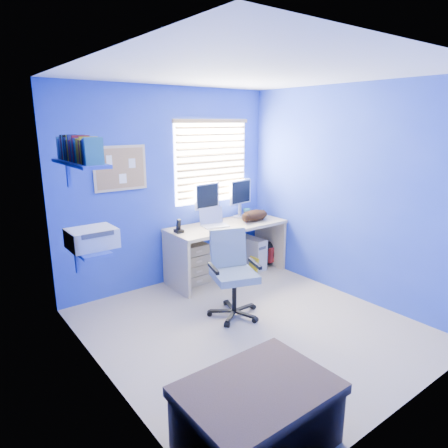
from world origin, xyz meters
TOP-DOWN VIEW (x-y plane):
  - floor at (0.00, 0.00)m, footprint 3.00×3.20m
  - ceiling at (0.00, 0.00)m, footprint 3.00×3.20m
  - wall_back at (0.00, 1.60)m, footprint 3.00×0.01m
  - wall_front at (0.00, -1.60)m, footprint 3.00×0.01m
  - wall_left at (-1.50, 0.00)m, footprint 0.01×3.20m
  - wall_right at (1.50, 0.00)m, footprint 0.01×3.20m
  - desk at (0.66, 1.26)m, footprint 1.64×0.65m
  - laptop at (0.47, 1.27)m, footprint 0.37×0.32m
  - monitor_left at (0.50, 1.50)m, footprint 0.41×0.16m
  - monitor_right at (1.06, 1.47)m, footprint 0.41×0.18m
  - phone at (-0.06, 1.30)m, footprint 0.09×0.11m
  - mug at (1.22, 1.50)m, footprint 0.10×0.09m
  - cd_spindle at (1.24, 1.46)m, footprint 0.13×0.13m
  - cat at (1.09, 1.19)m, footprint 0.47×0.34m
  - tower_pc at (1.15, 1.30)m, footprint 0.22×0.45m
  - drawer_boxes at (0.17, 1.35)m, footprint 0.35×0.28m
  - yellow_book at (1.01, 1.10)m, footprint 0.03×0.17m
  - backpack at (1.43, 1.25)m, footprint 0.36×0.30m
  - bed_corner at (-1.00, -1.21)m, footprint 0.94×0.67m
  - office_chair at (0.04, 0.34)m, footprint 0.69×0.69m
  - window_blinds at (0.65, 1.57)m, footprint 1.15×0.05m
  - corkboard at (-0.65, 1.58)m, footprint 0.64×0.02m
  - wall_shelves at (-1.35, 0.75)m, footprint 0.42×0.90m

SIDE VIEW (x-z plane):
  - floor at x=0.00m, z-range 0.00..0.00m
  - yellow_book at x=1.01m, z-range 0.00..0.24m
  - backpack at x=1.43m, z-range 0.00..0.37m
  - tower_pc at x=1.15m, z-range 0.00..0.45m
  - bed_corner at x=-1.00m, z-range 0.00..0.45m
  - drawer_boxes at x=0.17m, z-range 0.00..0.54m
  - office_chair at x=0.04m, z-range -0.12..0.81m
  - desk at x=0.66m, z-range 0.00..0.74m
  - cd_spindle at x=1.24m, z-range 0.74..0.81m
  - mug at x=1.22m, z-range 0.74..0.84m
  - cat at x=1.09m, z-range 0.74..0.89m
  - phone at x=-0.06m, z-range 0.74..0.91m
  - laptop at x=0.47m, z-range 0.74..0.96m
  - monitor_left at x=0.50m, z-range 0.74..1.28m
  - monitor_right at x=1.06m, z-range 0.74..1.28m
  - wall_back at x=0.00m, z-range 0.00..2.50m
  - wall_front at x=0.00m, z-range 0.00..2.50m
  - wall_left at x=-1.50m, z-range 0.00..2.50m
  - wall_right at x=1.50m, z-range 0.00..2.50m
  - wall_shelves at x=-1.35m, z-range 0.91..1.96m
  - corkboard at x=-0.65m, z-range 1.29..1.81m
  - window_blinds at x=0.65m, z-range 1.00..2.10m
  - ceiling at x=0.00m, z-range 2.50..2.50m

